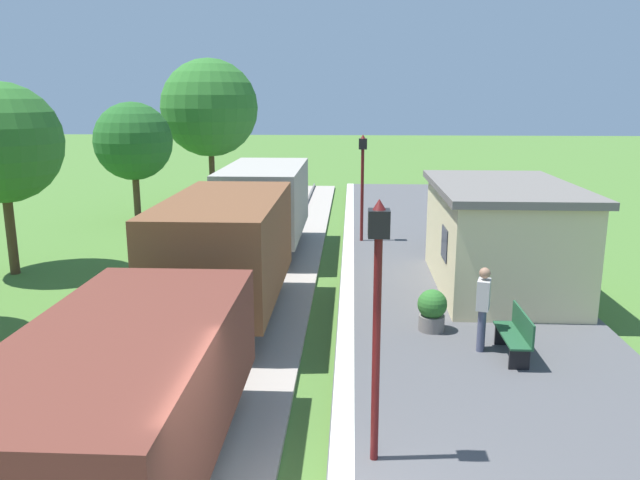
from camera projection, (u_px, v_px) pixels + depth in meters
name	position (u px, v px, depth m)	size (l,w,h in m)	color
freight_train	(230.00, 252.00, 14.99)	(2.50, 19.40, 2.72)	brown
station_hut	(500.00, 236.00, 16.44)	(3.50, 5.80, 2.78)	beige
bench_near_hut	(516.00, 334.00, 12.19)	(0.42, 1.50, 0.91)	#1E4C2D
bench_down_platform	(446.00, 232.00, 21.26)	(0.42, 1.50, 0.91)	#1E4C2D
person_waiting	(483.00, 305.00, 12.42)	(0.34, 0.43, 1.71)	#474C66
potted_planter	(432.00, 310.00, 13.56)	(0.64, 0.64, 0.92)	slate
lamp_post_near	(378.00, 285.00, 8.26)	(0.28, 0.28, 3.70)	#591414
lamp_post_far	(363.00, 168.00, 21.55)	(0.28, 0.28, 3.70)	#591414
tree_trackside_far	(1.00, 143.00, 18.05)	(3.48, 3.48, 5.66)	#4C3823
tree_field_left	(133.00, 141.00, 25.78)	(3.20, 3.20, 5.00)	#4C3823
tree_field_distant	(210.00, 108.00, 30.26)	(4.67, 4.67, 7.00)	#4C3823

